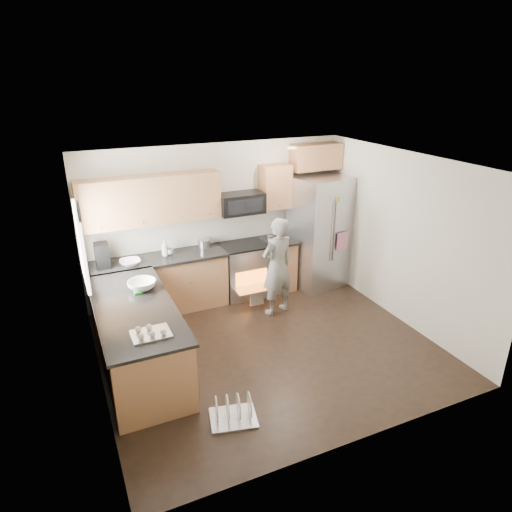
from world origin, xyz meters
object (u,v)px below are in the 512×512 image
refrigerator (320,232)px  person (277,267)px  dish_rack (233,413)px  stove_range (244,258)px

refrigerator → person: (-1.20, -0.67, -0.19)m
refrigerator → dish_rack: 3.97m
stove_range → refrigerator: bearing=-6.0°
stove_range → refrigerator: size_ratio=0.90×
stove_range → person: 0.86m
refrigerator → person: bearing=-160.7°
refrigerator → dish_rack: bearing=-145.5°
refrigerator → person: 1.38m
stove_range → refrigerator: refrigerator is taller
stove_range → person: (0.22, -0.82, 0.12)m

